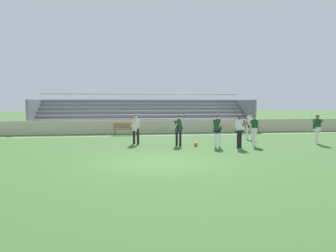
% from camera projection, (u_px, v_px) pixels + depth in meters
% --- Properties ---
extents(ground_plane, '(160.00, 160.00, 0.00)m').
position_uv_depth(ground_plane, '(158.00, 162.00, 12.89)').
color(ground_plane, '#3D662D').
extents(field_line_sideline, '(44.00, 0.12, 0.01)m').
position_uv_depth(field_line_sideline, '(141.00, 136.00, 23.11)').
color(field_line_sideline, white).
rests_on(field_line_sideline, ground).
extents(sideline_wall, '(48.00, 0.16, 1.03)m').
position_uv_depth(sideline_wall, '(139.00, 127.00, 24.91)').
color(sideline_wall, beige).
rests_on(sideline_wall, ground).
extents(bleacher_stand, '(18.50, 4.91, 3.18)m').
position_uv_depth(bleacher_stand, '(145.00, 114.00, 28.36)').
color(bleacher_stand, '#B2B2B7').
rests_on(bleacher_stand, ground).
extents(bench_centre_sideline, '(1.80, 0.40, 0.90)m').
position_uv_depth(bench_centre_sideline, '(248.00, 126.00, 24.96)').
color(bench_centre_sideline, '#99754C').
rests_on(bench_centre_sideline, ground).
extents(bench_far_right, '(1.80, 0.40, 0.90)m').
position_uv_depth(bench_far_right, '(126.00, 128.00, 23.57)').
color(bench_far_right, '#99754C').
rests_on(bench_far_right, ground).
extents(player_dark_pressing_high, '(0.64, 0.49, 1.66)m').
position_uv_depth(player_dark_pressing_high, '(178.00, 128.00, 17.79)').
color(player_dark_pressing_high, black).
rests_on(player_dark_pressing_high, ground).
extents(player_dark_wide_left, '(0.49, 0.61, 1.70)m').
position_uv_depth(player_dark_wide_left, '(217.00, 128.00, 17.11)').
color(player_dark_wide_left, white).
rests_on(player_dark_wide_left, ground).
extents(player_dark_challenging, '(0.59, 0.42, 1.68)m').
position_uv_depth(player_dark_challenging, '(254.00, 128.00, 17.58)').
color(player_dark_challenging, white).
rests_on(player_dark_challenging, ground).
extents(player_white_trailing_run, '(0.50, 0.65, 1.70)m').
position_uv_depth(player_white_trailing_run, '(250.00, 124.00, 20.83)').
color(player_white_trailing_run, white).
rests_on(player_white_trailing_run, ground).
extents(player_dark_overlapping, '(0.46, 0.60, 1.66)m').
position_uv_depth(player_dark_overlapping, '(317.00, 127.00, 18.46)').
color(player_dark_overlapping, white).
rests_on(player_dark_overlapping, ground).
extents(player_white_deep_cover, '(0.70, 0.49, 1.68)m').
position_uv_depth(player_white_deep_cover, '(136.00, 127.00, 18.41)').
color(player_white_deep_cover, black).
rests_on(player_white_deep_cover, ground).
extents(player_white_on_ball, '(0.46, 0.53, 1.71)m').
position_uv_depth(player_white_on_ball, '(239.00, 129.00, 16.76)').
color(player_white_on_ball, black).
rests_on(player_white_on_ball, ground).
extents(soccer_ball, '(0.22, 0.22, 0.22)m').
position_uv_depth(soccer_ball, '(196.00, 144.00, 17.61)').
color(soccer_ball, orange).
rests_on(soccer_ball, ground).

